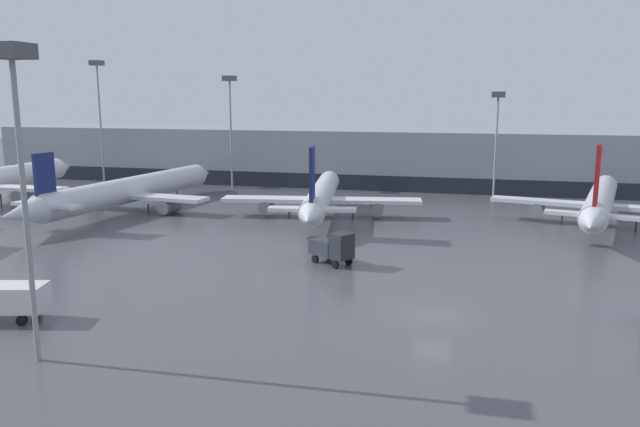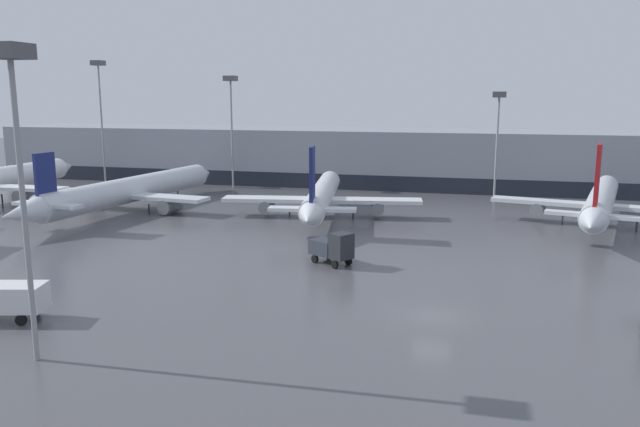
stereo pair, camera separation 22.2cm
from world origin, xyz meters
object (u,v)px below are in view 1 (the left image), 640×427
at_px(parked_jet_3, 600,201).
at_px(service_truck_1, 333,247).
at_px(parked_jet_0, 321,196).
at_px(apron_light_mast_1, 230,99).
at_px(parked_jet_4, 128,191).
at_px(service_truck_3, 2,298).
at_px(apron_light_mast_2, 17,112).
at_px(apron_light_mast_5, 498,113).
at_px(traffic_cone_1, 162,211).
at_px(apron_light_mast_4, 98,88).

xyz_separation_m(parked_jet_3, service_truck_1, (-25.03, -22.56, -1.37)).
relative_size(parked_jet_0, apron_light_mast_1, 1.84).
bearing_deg(parked_jet_0, apron_light_mast_1, 34.65).
relative_size(parked_jet_4, service_truck_3, 6.60).
bearing_deg(parked_jet_4, service_truck_3, -153.99).
height_order(parked_jet_0, apron_light_mast_2, apron_light_mast_2).
distance_m(parked_jet_0, parked_jet_4, 24.87).
distance_m(service_truck_1, apron_light_mast_5, 43.05).
distance_m(traffic_cone_1, apron_light_mast_2, 45.49).
relative_size(traffic_cone_1, apron_light_mast_1, 0.04).
height_order(parked_jet_3, service_truck_1, parked_jet_3).
distance_m(parked_jet_4, service_truck_1, 36.26).
relative_size(parked_jet_4, apron_light_mast_4, 1.98).
height_order(parked_jet_3, apron_light_mast_5, apron_light_mast_5).
relative_size(parked_jet_0, service_truck_1, 7.44).
bearing_deg(traffic_cone_1, apron_light_mast_1, 90.52).
bearing_deg(traffic_cone_1, apron_light_mast_4, 134.93).
distance_m(service_truck_1, traffic_cone_1, 31.27).
bearing_deg(service_truck_1, apron_light_mast_2, -82.94).
bearing_deg(apron_light_mast_4, apron_light_mast_2, -59.52).
height_order(parked_jet_0, service_truck_1, parked_jet_0).
xyz_separation_m(parked_jet_4, apron_light_mast_2, (19.82, -42.17, 10.97)).
height_order(service_truck_3, apron_light_mast_1, apron_light_mast_1).
height_order(parked_jet_3, apron_light_mast_2, apron_light_mast_2).
bearing_deg(parked_jet_3, service_truck_3, 146.40).
relative_size(service_truck_3, apron_light_mast_4, 0.30).
height_order(service_truck_1, apron_light_mast_2, apron_light_mast_2).
bearing_deg(apron_light_mast_4, apron_light_mast_1, 0.35).
distance_m(service_truck_1, apron_light_mast_4, 65.36).
distance_m(parked_jet_3, apron_light_mast_1, 55.41).
relative_size(parked_jet_4, service_truck_1, 9.18).
height_order(service_truck_1, apron_light_mast_5, apron_light_mast_5).
relative_size(parked_jet_4, apron_light_mast_5, 2.65).
bearing_deg(apron_light_mast_1, apron_light_mast_4, -179.65).
distance_m(service_truck_1, apron_light_mast_1, 50.08).
height_order(parked_jet_0, service_truck_3, parked_jet_0).
distance_m(parked_jet_0, service_truck_1, 21.31).
bearing_deg(parked_jet_4, parked_jet_0, -79.90).
distance_m(parked_jet_4, traffic_cone_1, 5.74).
bearing_deg(apron_light_mast_2, service_truck_1, 64.43).
height_order(parked_jet_4, apron_light_mast_1, apron_light_mast_1).
bearing_deg(apron_light_mast_4, service_truck_3, -62.16).
bearing_deg(parked_jet_3, apron_light_mast_5, 45.67).
xyz_separation_m(apron_light_mast_1, apron_light_mast_4, (-22.99, -0.14, 1.79)).
xyz_separation_m(parked_jet_4, apron_light_mast_4, (-18.01, 22.11, 13.08)).
bearing_deg(apron_light_mast_5, apron_light_mast_1, 177.66).
bearing_deg(apron_light_mast_5, parked_jet_0, -136.94).
relative_size(traffic_cone_1, apron_light_mast_2, 0.05).
height_order(apron_light_mast_1, apron_light_mast_5, apron_light_mast_1).
distance_m(parked_jet_0, apron_light_mast_1, 30.73).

